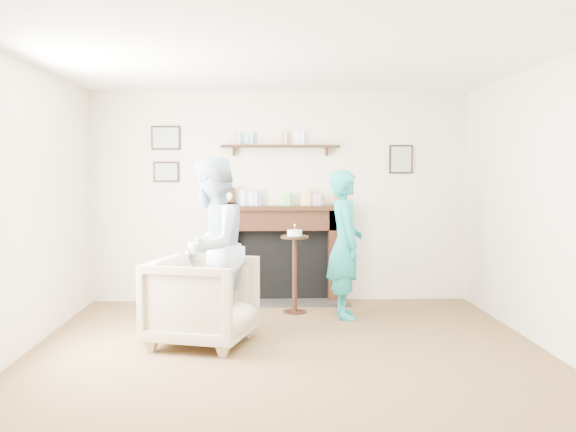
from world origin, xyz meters
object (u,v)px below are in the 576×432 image
(woman, at_px, (345,317))
(pedestal_table, at_px, (295,258))
(armchair, at_px, (203,344))
(man, at_px, (212,338))

(woman, distance_m, pedestal_table, 0.83)
(armchair, relative_size, man, 0.51)
(woman, bearing_deg, man, 118.56)
(armchair, distance_m, man, 0.23)
(pedestal_table, bearing_deg, woman, -24.27)
(woman, xyz_separation_m, pedestal_table, (-0.52, 0.24, 0.60))
(armchair, relative_size, pedestal_table, 0.89)
(armchair, xyz_separation_m, woman, (1.42, 1.02, 0.00))
(pedestal_table, bearing_deg, man, -128.36)
(woman, bearing_deg, armchair, 123.55)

